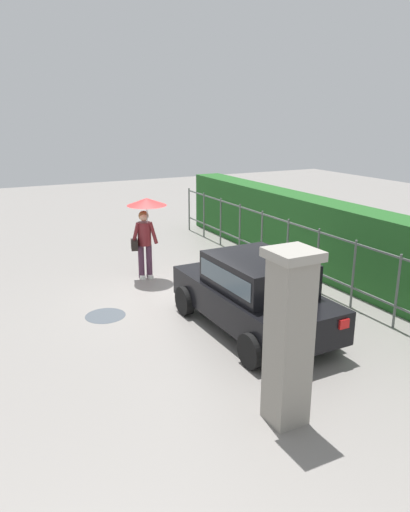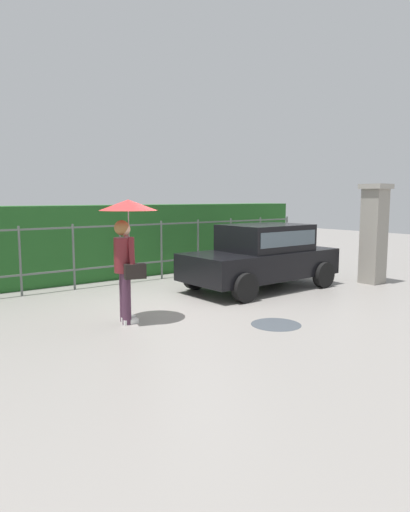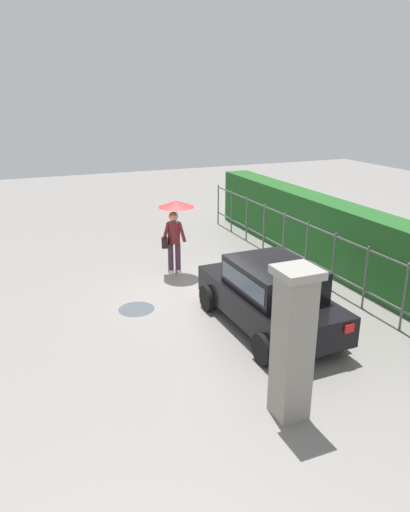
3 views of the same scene
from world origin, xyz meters
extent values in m
plane|color=gray|center=(0.00, 0.00, 0.00)|extent=(40.00, 40.00, 0.00)
cube|color=black|center=(2.06, 0.47, 0.58)|extent=(3.73, 1.71, 0.60)
cube|color=black|center=(2.21, 0.47, 1.18)|extent=(1.93, 1.47, 0.60)
cube|color=#4C5B66|center=(2.21, 0.47, 1.20)|extent=(1.77, 1.49, 0.33)
cylinder|color=black|center=(0.82, -0.39, 0.30)|extent=(0.60, 0.19, 0.60)
cylinder|color=black|center=(0.79, 1.29, 0.30)|extent=(0.60, 0.19, 0.60)
cylinder|color=black|center=(3.32, -0.35, 0.30)|extent=(0.60, 0.19, 0.60)
cylinder|color=black|center=(3.29, 1.33, 0.30)|extent=(0.60, 0.19, 0.60)
cube|color=red|center=(3.93, -0.05, 0.73)|extent=(0.06, 0.20, 0.16)
cube|color=red|center=(3.91, 1.05, 0.73)|extent=(0.06, 0.20, 0.16)
cylinder|color=#47283D|center=(-1.76, -0.20, 0.43)|extent=(0.15, 0.15, 0.86)
cylinder|color=#47283D|center=(-1.82, -0.39, 0.43)|extent=(0.15, 0.15, 0.86)
cube|color=white|center=(-1.70, -0.21, 0.04)|extent=(0.26, 0.10, 0.08)
cube|color=white|center=(-1.76, -0.41, 0.04)|extent=(0.26, 0.10, 0.08)
cylinder|color=maroon|center=(-1.79, -0.29, 1.15)|extent=(0.34, 0.34, 0.58)
sphere|color=#DBAD89|center=(-1.79, -0.29, 1.58)|extent=(0.22, 0.22, 0.22)
sphere|color=olive|center=(-1.82, -0.28, 1.60)|extent=(0.25, 0.25, 0.25)
cylinder|color=maroon|center=(-1.65, -0.10, 1.18)|extent=(0.15, 0.24, 0.56)
cylinder|color=maroon|center=(-1.77, -0.53, 1.18)|extent=(0.15, 0.24, 0.56)
cylinder|color=#B2B2B7|center=(-1.67, -0.24, 1.50)|extent=(0.02, 0.02, 0.77)
cone|color=red|center=(-1.67, -0.24, 1.97)|extent=(0.97, 0.97, 0.18)
cube|color=black|center=(-1.75, -0.58, 0.91)|extent=(0.37, 0.25, 0.24)
cube|color=gray|center=(4.74, -0.69, 1.15)|extent=(0.48, 0.48, 2.30)
cube|color=#9E998E|center=(4.74, -0.69, 2.36)|extent=(0.60, 0.60, 0.12)
cylinder|color=#59605B|center=(-6.10, 2.96, 0.75)|extent=(0.05, 0.05, 1.50)
cylinder|color=#59605B|center=(-4.92, 2.96, 0.75)|extent=(0.05, 0.05, 1.50)
cylinder|color=#59605B|center=(-3.75, 2.96, 0.75)|extent=(0.05, 0.05, 1.50)
cylinder|color=#59605B|center=(-2.58, 2.96, 0.75)|extent=(0.05, 0.05, 1.50)
cylinder|color=#59605B|center=(-1.41, 2.96, 0.75)|extent=(0.05, 0.05, 1.50)
cylinder|color=#59605B|center=(-0.24, 2.96, 0.75)|extent=(0.05, 0.05, 1.50)
cylinder|color=#59605B|center=(0.93, 2.96, 0.75)|extent=(0.05, 0.05, 1.50)
cylinder|color=#59605B|center=(2.10, 2.96, 0.75)|extent=(0.05, 0.05, 1.50)
cylinder|color=#59605B|center=(3.27, 2.96, 0.75)|extent=(0.05, 0.05, 1.50)
cube|color=#59605B|center=(-0.24, 2.96, 1.42)|extent=(11.71, 0.03, 0.04)
cube|color=#59605B|center=(-0.24, 2.96, 0.45)|extent=(11.71, 0.03, 0.04)
cube|color=#235B23|center=(-0.24, 3.94, 0.95)|extent=(12.71, 0.90, 1.90)
cylinder|color=#4C545B|center=(0.15, -1.90, 0.00)|extent=(0.83, 0.83, 0.00)
camera|label=1|loc=(9.34, -4.26, 4.02)|focal=33.95mm
camera|label=2|loc=(-5.22, -7.06, 2.09)|focal=31.99mm
camera|label=3|loc=(9.89, -4.24, 4.70)|focal=33.02mm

